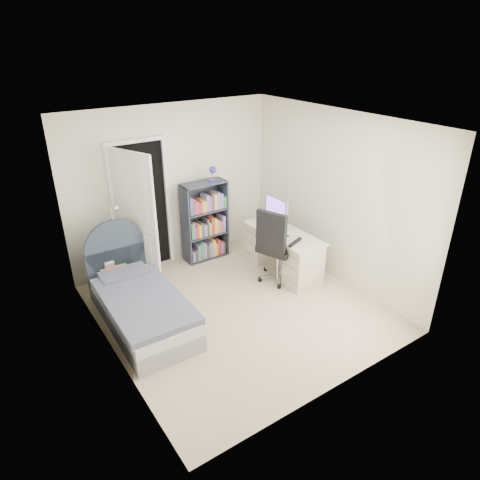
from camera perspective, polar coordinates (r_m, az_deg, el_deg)
room_shell at (r=5.33m, az=-0.42°, el=2.12°), size 3.50×3.70×2.60m
door at (r=6.39m, az=-13.50°, el=3.43°), size 0.92×0.78×2.06m
bed at (r=5.69m, az=-13.13°, el=-8.37°), size 0.91×1.87×1.14m
nightstand at (r=6.35m, az=-16.78°, el=-3.94°), size 0.37×0.37×0.55m
floor_lamp at (r=6.23m, az=-15.77°, el=-2.38°), size 0.19×0.19×1.34m
bookcase at (r=6.97m, az=-4.63°, el=2.17°), size 0.73×0.31×1.55m
desk at (r=6.66m, az=5.64°, el=-1.28°), size 0.55×1.39×1.14m
office_chair at (r=6.25m, az=4.78°, el=-0.40°), size 0.67×0.67×1.17m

